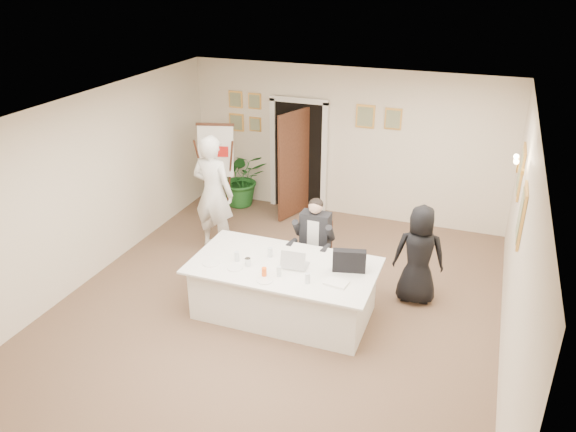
% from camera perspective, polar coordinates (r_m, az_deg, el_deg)
% --- Properties ---
extents(floor, '(7.00, 7.00, 0.00)m').
position_cam_1_polar(floor, '(8.08, -1.17, -9.28)').
color(floor, brown).
rests_on(floor, ground).
extents(ceiling, '(6.00, 7.00, 0.02)m').
position_cam_1_polar(ceiling, '(6.92, -1.37, 10.33)').
color(ceiling, white).
rests_on(ceiling, wall_back).
extents(wall_back, '(6.00, 0.10, 2.80)m').
position_cam_1_polar(wall_back, '(10.51, 5.84, 7.32)').
color(wall_back, white).
rests_on(wall_back, floor).
extents(wall_front, '(6.00, 0.10, 2.80)m').
position_cam_1_polar(wall_front, '(4.83, -17.46, -16.88)').
color(wall_front, white).
rests_on(wall_front, floor).
extents(wall_left, '(0.10, 7.00, 2.80)m').
position_cam_1_polar(wall_left, '(8.86, -19.62, 2.63)').
color(wall_left, white).
rests_on(wall_left, floor).
extents(wall_right, '(0.10, 7.00, 2.80)m').
position_cam_1_polar(wall_right, '(6.97, 22.36, -3.86)').
color(wall_right, white).
rests_on(wall_right, floor).
extents(doorway, '(1.14, 0.86, 2.20)m').
position_cam_1_polar(doorway, '(10.70, 0.92, 5.76)').
color(doorway, black).
rests_on(doorway, floor).
extents(pictures_back_wall, '(3.40, 0.06, 0.80)m').
position_cam_1_polar(pictures_back_wall, '(10.58, 1.66, 10.09)').
color(pictures_back_wall, '#E3AA4D').
rests_on(pictures_back_wall, wall_back).
extents(pictures_right_wall, '(0.06, 2.20, 0.80)m').
position_cam_1_polar(pictures_right_wall, '(7.93, 22.55, 2.33)').
color(pictures_right_wall, '#E3AA4D').
rests_on(pictures_right_wall, wall_right).
extents(wall_sconce, '(0.20, 0.30, 0.24)m').
position_cam_1_polar(wall_sconce, '(7.81, 22.45, 4.78)').
color(wall_sconce, gold).
rests_on(wall_sconce, wall_right).
extents(conference_table, '(2.50, 1.34, 0.78)m').
position_cam_1_polar(conference_table, '(7.76, -0.44, -7.41)').
color(conference_table, white).
rests_on(conference_table, floor).
extents(seated_man, '(0.67, 0.70, 1.38)m').
position_cam_1_polar(seated_man, '(8.35, 2.68, -2.59)').
color(seated_man, black).
rests_on(seated_man, floor).
extents(flip_chart, '(0.67, 0.49, 1.85)m').
position_cam_1_polar(flip_chart, '(10.40, -7.11, 3.90)').
color(flip_chart, '#371B11').
rests_on(flip_chart, floor).
extents(standing_man, '(0.76, 0.53, 1.98)m').
position_cam_1_polar(standing_man, '(9.34, -7.61, 2.31)').
color(standing_man, white).
rests_on(standing_man, floor).
extents(standing_woman, '(0.77, 0.55, 1.47)m').
position_cam_1_polar(standing_woman, '(8.09, 13.16, -3.88)').
color(standing_woman, black).
rests_on(standing_woman, floor).
extents(potted_palm, '(1.27, 1.20, 1.12)m').
position_cam_1_polar(potted_palm, '(11.16, -4.73, 3.87)').
color(potted_palm, '#216525').
rests_on(potted_palm, floor).
extents(laptop, '(0.36, 0.38, 0.28)m').
position_cam_1_polar(laptop, '(7.47, 0.80, -4.12)').
color(laptop, '#B7BABC').
rests_on(laptop, conference_table).
extents(laptop_bag, '(0.45, 0.22, 0.30)m').
position_cam_1_polar(laptop_bag, '(7.38, 6.24, -4.55)').
color(laptop_bag, black).
rests_on(laptop_bag, conference_table).
extents(paper_stack, '(0.31, 0.24, 0.03)m').
position_cam_1_polar(paper_stack, '(7.16, 4.93, -6.78)').
color(paper_stack, white).
rests_on(paper_stack, conference_table).
extents(plate_left, '(0.24, 0.24, 0.01)m').
position_cam_1_polar(plate_left, '(7.65, -7.81, -4.76)').
color(plate_left, white).
rests_on(plate_left, conference_table).
extents(plate_mid, '(0.21, 0.21, 0.01)m').
position_cam_1_polar(plate_mid, '(7.50, -5.39, -5.27)').
color(plate_mid, white).
rests_on(plate_mid, conference_table).
extents(plate_near, '(0.25, 0.25, 0.01)m').
position_cam_1_polar(plate_near, '(7.20, -2.36, -6.54)').
color(plate_near, white).
rests_on(plate_near, conference_table).
extents(glass_a, '(0.08, 0.08, 0.14)m').
position_cam_1_polar(glass_a, '(7.65, -5.22, -4.11)').
color(glass_a, silver).
rests_on(glass_a, conference_table).
extents(glass_b, '(0.07, 0.07, 0.14)m').
position_cam_1_polar(glass_b, '(7.27, -0.93, -5.65)').
color(glass_b, silver).
rests_on(glass_b, conference_table).
extents(glass_c, '(0.07, 0.07, 0.14)m').
position_cam_1_polar(glass_c, '(7.12, 1.99, -6.34)').
color(glass_c, silver).
rests_on(glass_c, conference_table).
extents(glass_d, '(0.08, 0.08, 0.14)m').
position_cam_1_polar(glass_d, '(7.72, -1.83, -3.71)').
color(glass_d, silver).
rests_on(glass_d, conference_table).
extents(oj_glass, '(0.08, 0.08, 0.13)m').
position_cam_1_polar(oj_glass, '(7.26, -2.44, -5.73)').
color(oj_glass, '#FF5B15').
rests_on(oj_glass, conference_table).
extents(steel_jug, '(0.09, 0.09, 0.11)m').
position_cam_1_polar(steel_jug, '(7.53, -4.10, -4.68)').
color(steel_jug, silver).
rests_on(steel_jug, conference_table).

